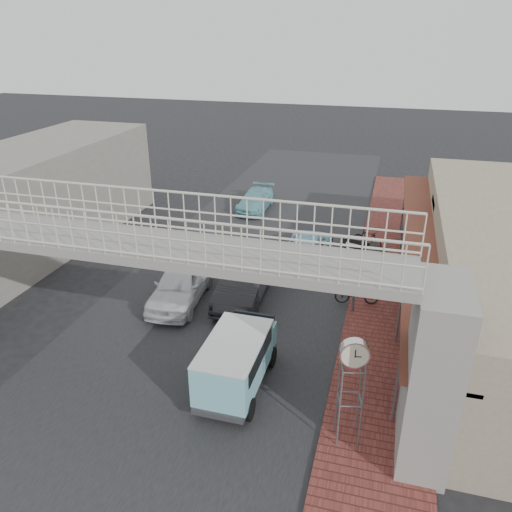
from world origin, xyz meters
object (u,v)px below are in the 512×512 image
Objects in this scene: street_clock at (354,358)px; arrow_sign at (377,258)px; white_hatchback at (181,284)px; angkot_curb at (308,246)px; motorcycle_far at (368,239)px; angkot_van at (236,356)px; dark_sedan at (245,280)px; motorcycle_near at (357,293)px; angkot_far at (256,200)px.

street_clock reaches higher than arrow_sign.
white_hatchback is 7.85m from arrow_sign.
motorcycle_far is at bearing -147.21° from angkot_curb.
angkot_van is at bearing -54.76° from white_hatchback.
dark_sedan is 5.48m from arrow_sign.
street_clock is (0.41, -13.20, 2.13)m from motorcycle_far.
angkot_curb is 1.41× the size of street_clock.
motorcycle_near is at bearing 63.22° from angkot_van.
angkot_curb is 4.87m from motorcycle_near.
angkot_curb is 2.71× the size of motorcycle_far.
white_hatchback is at bearing 90.61° from motorcycle_near.
arrow_sign reaches higher than dark_sedan.
angkot_curb is at bearing 47.78° from white_hatchback.
angkot_far is 2.32× the size of motorcycle_near.
white_hatchback reaches higher than motorcycle_far.
angkot_far is 1.30× the size of street_clock.
motorcycle_near is (4.54, 0.51, -0.23)m from dark_sedan.
angkot_curb is at bearing 65.77° from dark_sedan.
angkot_van is (3.87, -4.62, 0.40)m from white_hatchback.
motorcycle_far is (3.13, 11.90, -0.57)m from angkot_van.
motorcycle_near is at bearing 7.49° from white_hatchback.
angkot_far is (-4.38, 6.23, -0.02)m from angkot_curb.
angkot_far is at bearing 103.96° from angkot_van.
dark_sedan is at bearing 17.51° from white_hatchback.
angkot_van is at bearing 147.67° from street_clock.
dark_sedan is (2.46, 1.00, 0.03)m from white_hatchback.
white_hatchback is 10.10m from motorcycle_far.
motorcycle_near is (7.12, -10.26, -0.03)m from angkot_far.
angkot_van reaches higher than motorcycle_far.
white_hatchback is at bearing 130.21° from angkot_van.
dark_sedan is 4.57m from motorcycle_near.
angkot_far is at bearing 144.81° from arrow_sign.
motorcycle_far is 7.02m from arrow_sign.
white_hatchback is 1.01× the size of angkot_curb.
motorcycle_near is at bearing 124.55° from angkot_curb.
angkot_far is (-2.58, 10.77, -0.20)m from dark_sedan.
motorcycle_far is 0.52× the size of arrow_sign.
arrow_sign is at bearing -55.28° from angkot_far.
arrow_sign is at bearing -0.22° from white_hatchback.
white_hatchback is 0.93× the size of dark_sedan.
motorcycle_far is at bearing -11.56° from motorcycle_near.
motorcycle_near is at bearing 80.93° from street_clock.
angkot_van is at bearing 88.14° from angkot_curb.
angkot_curb is at bearing 144.27° from arrow_sign.
motorcycle_near is at bearing 3.76° from dark_sedan.
angkot_van is 12.32m from motorcycle_far.
street_clock is 1.01× the size of arrow_sign.
white_hatchback is 1.43× the size of street_clock.
arrow_sign reaches higher than white_hatchback.
angkot_van reaches higher than angkot_far.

